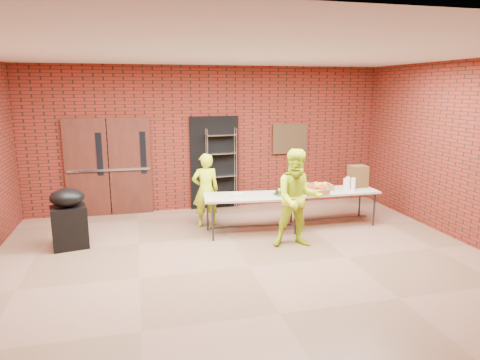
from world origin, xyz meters
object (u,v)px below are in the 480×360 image
at_px(wire_rack, 221,169).
at_px(table_left, 251,199).
at_px(table_right, 333,193).
at_px(volunteer_man, 298,198).
at_px(coffee_dispenser, 358,176).
at_px(volunteer_woman, 206,190).
at_px(covered_grill, 69,218).

distance_m(wire_rack, table_left, 1.78).
relative_size(table_right, volunteer_man, 1.02).
xyz_separation_m(table_left, table_right, (1.73, 0.10, -0.01)).
bearing_deg(wire_rack, table_right, -45.77).
xyz_separation_m(table_right, coffee_dispenser, (0.62, 0.17, 0.28)).
xyz_separation_m(table_right, volunteer_woman, (-2.50, 0.50, 0.08)).
bearing_deg(table_left, covered_grill, -173.87).
relative_size(coffee_dispenser, volunteer_man, 0.26).
bearing_deg(covered_grill, table_left, -11.23).
distance_m(coffee_dispenser, volunteer_woman, 3.14).
distance_m(covered_grill, volunteer_man, 3.95).
height_order(table_right, coffee_dispenser, coffee_dispenser).
relative_size(table_left, table_right, 1.06).
xyz_separation_m(table_right, covered_grill, (-4.97, -0.11, -0.13)).
bearing_deg(covered_grill, table_right, -10.17).
xyz_separation_m(table_left, coffee_dispenser, (2.35, 0.26, 0.27)).
relative_size(table_right, volunteer_woman, 1.18).
bearing_deg(volunteer_man, wire_rack, 116.64).
relative_size(volunteer_woman, volunteer_man, 0.86).
bearing_deg(covered_grill, wire_rack, 18.82).
distance_m(table_left, volunteer_woman, 0.97).
distance_m(covered_grill, volunteer_woman, 2.56).
bearing_deg(volunteer_man, coffee_dispenser, 42.35).
distance_m(wire_rack, volunteer_man, 2.75).
xyz_separation_m(wire_rack, covered_grill, (-3.02, -1.77, -0.40)).
xyz_separation_m(coffee_dispenser, covered_grill, (-5.59, -0.28, -0.41)).
bearing_deg(volunteer_man, table_right, 50.01).
bearing_deg(table_right, coffee_dispenser, 15.39).
bearing_deg(table_left, coffee_dispenser, 12.31).
distance_m(coffee_dispenser, volunteer_man, 2.09).
distance_m(volunteer_woman, volunteer_man, 2.01).
bearing_deg(volunteer_woman, table_right, 166.03).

